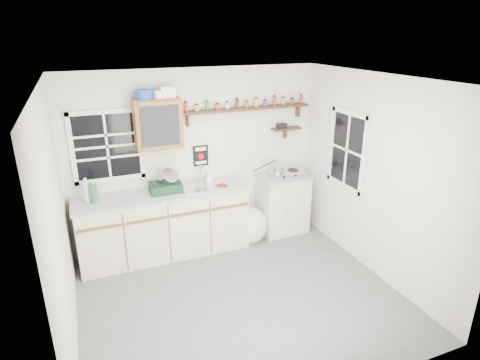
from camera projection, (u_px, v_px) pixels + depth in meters
name	position (u px, v px, depth m)	size (l,w,h in m)	color
room	(240.00, 198.00, 4.32)	(3.64, 3.24, 2.54)	#515153
main_cabinet	(165.00, 223.00, 5.52)	(2.31, 0.63, 0.92)	beige
right_cabinet	(282.00, 203.00, 6.19)	(0.73, 0.57, 0.91)	#B7B7B1
sink	(201.00, 186.00, 5.55)	(0.52, 0.44, 0.29)	#B6B6BA
upper_cabinet	(158.00, 123.00, 5.18)	(0.60, 0.32, 0.65)	brown
upper_cabinet_clutter	(154.00, 93.00, 5.03)	(0.50, 0.24, 0.14)	#173F9A
spice_shelf	(246.00, 108.00, 5.65)	(1.91, 0.18, 0.35)	black
secondary_shelf	(285.00, 128.00, 6.01)	(0.45, 0.16, 0.24)	black
warning_sign	(201.00, 156.00, 5.70)	(0.22, 0.02, 0.30)	black
window_back	(107.00, 146.00, 5.17)	(0.93, 0.03, 0.98)	black
window_right	(347.00, 150.00, 5.36)	(0.03, 0.78, 1.08)	black
water_bottles	(91.00, 192.00, 5.01)	(0.16, 0.15, 0.31)	silver
dish_rack	(167.00, 184.00, 5.36)	(0.42, 0.32, 0.31)	black
soap_bottle	(209.00, 177.00, 5.66)	(0.08, 0.08, 0.17)	white
rag	(221.00, 186.00, 5.55)	(0.15, 0.13, 0.02)	maroon
hotplate	(285.00, 173.00, 6.01)	(0.54, 0.32, 0.08)	#B6B6BA
saucepan	(277.00, 169.00, 5.93)	(0.43, 0.22, 0.19)	#B6B6BA
trash_bag	(249.00, 225.00, 5.96)	(0.48, 0.43, 0.55)	silver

